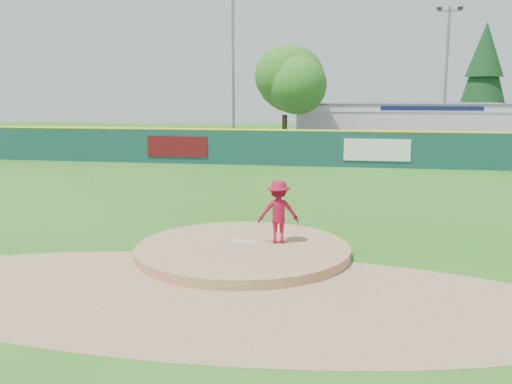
% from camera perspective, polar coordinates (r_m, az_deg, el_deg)
% --- Properties ---
extents(ground, '(120.00, 120.00, 0.00)m').
position_cam_1_polar(ground, '(14.75, -1.33, -6.31)').
color(ground, '#286B19').
rests_on(ground, ground).
extents(pitchers_mound, '(5.50, 5.50, 0.50)m').
position_cam_1_polar(pitchers_mound, '(14.75, -1.33, -6.31)').
color(pitchers_mound, '#9E774C').
rests_on(pitchers_mound, ground).
extents(pitching_rubber, '(0.60, 0.15, 0.04)m').
position_cam_1_polar(pitching_rubber, '(14.96, -1.12, -5.00)').
color(pitching_rubber, white).
rests_on(pitching_rubber, pitchers_mound).
extents(infield_dirt_arc, '(15.40, 15.40, 0.01)m').
position_cam_1_polar(infield_dirt_arc, '(11.97, -4.16, -10.25)').
color(infield_dirt_arc, '#9E774C').
rests_on(infield_dirt_arc, ground).
extents(parking_lot, '(44.00, 16.00, 0.02)m').
position_cam_1_polar(parking_lot, '(41.19, 5.96, 4.18)').
color(parking_lot, '#38383A').
rests_on(parking_lot, ground).
extents(pitcher, '(1.16, 0.81, 1.64)m').
position_cam_1_polar(pitcher, '(14.78, 2.25, -2.00)').
color(pitcher, maroon).
rests_on(pitcher, pitchers_mound).
extents(van, '(5.09, 3.08, 1.32)m').
position_cam_1_polar(van, '(38.90, 3.54, 4.87)').
color(van, white).
rests_on(van, parking_lot).
extents(pool_building_grp, '(15.20, 8.20, 3.31)m').
position_cam_1_polar(pool_building_grp, '(46.06, 13.95, 6.61)').
color(pool_building_grp, silver).
rests_on(pool_building_grp, ground).
extents(fence_banners, '(14.99, 0.04, 1.20)m').
position_cam_1_polar(fence_banners, '(32.27, 1.82, 4.40)').
color(fence_banners, '#5F0D12').
rests_on(fence_banners, ground).
extents(playground_slide, '(1.13, 3.17, 1.75)m').
position_cam_1_polar(playground_slide, '(40.21, -18.18, 4.85)').
color(playground_slide, '#1834CE').
rests_on(playground_slide, ground).
extents(outfield_fence, '(40.00, 0.14, 2.07)m').
position_cam_1_polar(outfield_fence, '(32.15, 4.89, 4.51)').
color(outfield_fence, '#133F3E').
rests_on(outfield_fence, ground).
extents(deciduous_tree, '(5.60, 5.60, 7.36)m').
position_cam_1_polar(deciduous_tree, '(39.18, 2.91, 10.58)').
color(deciduous_tree, '#382314').
rests_on(deciduous_tree, ground).
extents(conifer_tree, '(4.40, 4.40, 9.50)m').
position_cam_1_polar(conifer_tree, '(50.95, 21.84, 10.86)').
color(conifer_tree, '#382314').
rests_on(conifer_tree, ground).
extents(light_pole_left, '(1.75, 0.25, 11.00)m').
position_cam_1_polar(light_pole_left, '(41.86, -2.31, 12.60)').
color(light_pole_left, gray).
rests_on(light_pole_left, ground).
extents(light_pole_right, '(1.75, 0.25, 10.00)m').
position_cam_1_polar(light_pole_right, '(43.36, 18.48, 11.34)').
color(light_pole_right, gray).
rests_on(light_pole_right, ground).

